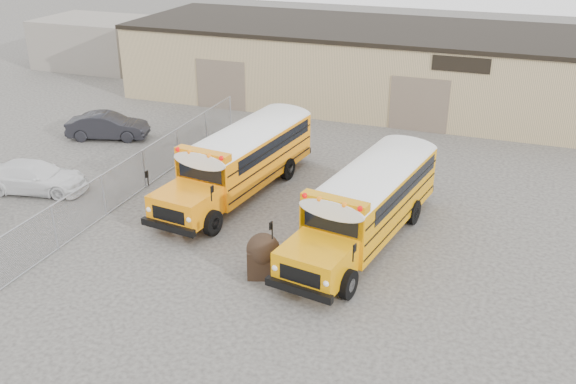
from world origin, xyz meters
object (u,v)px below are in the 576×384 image
(school_bus_left, at_px, (304,118))
(car_dark, at_px, (108,126))
(school_bus_right, at_px, (421,150))
(car_white, at_px, (35,177))
(tarp_bundle, at_px, (263,254))

(school_bus_left, xyz_separation_m, car_dark, (-10.34, -2.19, -0.97))
(school_bus_right, bearing_deg, car_white, -156.95)
(car_white, height_order, car_dark, car_dark)
(school_bus_right, xyz_separation_m, car_dark, (-16.71, 0.29, -0.95))
(school_bus_left, bearing_deg, tarp_bundle, -77.20)
(car_white, bearing_deg, car_dark, -3.74)
(school_bus_right, distance_m, tarp_bundle, 10.32)
(school_bus_left, distance_m, tarp_bundle, 12.44)
(school_bus_left, relative_size, tarp_bundle, 6.51)
(car_white, distance_m, car_dark, 7.04)
(car_white, relative_size, car_dark, 1.09)
(school_bus_right, distance_m, car_dark, 16.74)
(school_bus_right, relative_size, car_dark, 2.35)
(school_bus_left, bearing_deg, school_bus_right, -21.29)
(school_bus_right, height_order, car_white, school_bus_right)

